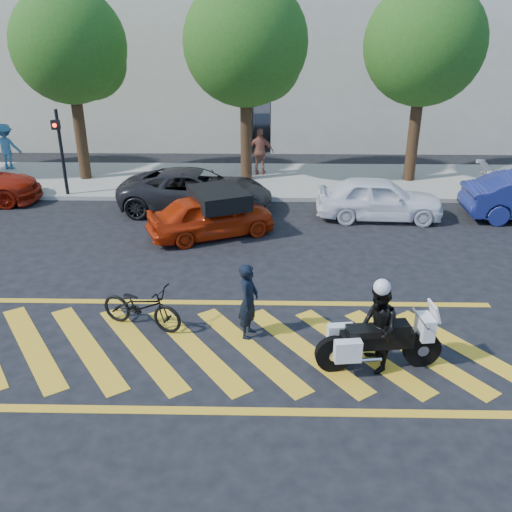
{
  "coord_description": "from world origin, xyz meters",
  "views": [
    {
      "loc": [
        0.82,
        -9.2,
        6.09
      ],
      "look_at": [
        0.59,
        2.24,
        1.05
      ],
      "focal_mm": 38.0,
      "sensor_mm": 36.0,
      "label": 1
    }
  ],
  "objects_px": {
    "officer_moto": "(378,328)",
    "parked_mid_right": "(379,198)",
    "officer_bike": "(249,301)",
    "red_convertible": "(211,216)",
    "parked_mid_left": "(196,191)",
    "bicycle": "(141,306)",
    "police_motorcycle": "(377,342)"
  },
  "relations": [
    {
      "from": "red_convertible",
      "to": "police_motorcycle",
      "type": "bearing_deg",
      "value": -175.04
    },
    {
      "from": "officer_moto",
      "to": "red_convertible",
      "type": "xyz_separation_m",
      "value": [
        -3.73,
        6.71,
        -0.21
      ]
    },
    {
      "from": "officer_moto",
      "to": "red_convertible",
      "type": "bearing_deg",
      "value": -157.77
    },
    {
      "from": "officer_bike",
      "to": "police_motorcycle",
      "type": "distance_m",
      "value": 2.68
    },
    {
      "from": "officer_bike",
      "to": "officer_moto",
      "type": "relative_size",
      "value": 0.94
    },
    {
      "from": "bicycle",
      "to": "police_motorcycle",
      "type": "relative_size",
      "value": 0.78
    },
    {
      "from": "officer_bike",
      "to": "red_convertible",
      "type": "xyz_separation_m",
      "value": [
        -1.31,
        5.61,
        -0.16
      ]
    },
    {
      "from": "red_convertible",
      "to": "parked_mid_left",
      "type": "distance_m",
      "value": 2.42
    },
    {
      "from": "officer_bike",
      "to": "bicycle",
      "type": "bearing_deg",
      "value": 96.8
    },
    {
      "from": "bicycle",
      "to": "parked_mid_right",
      "type": "xyz_separation_m",
      "value": [
        6.32,
        6.99,
        0.2
      ]
    },
    {
      "from": "police_motorcycle",
      "to": "officer_moto",
      "type": "distance_m",
      "value": 0.28
    },
    {
      "from": "officer_moto",
      "to": "parked_mid_left",
      "type": "bearing_deg",
      "value": -160.57
    },
    {
      "from": "police_motorcycle",
      "to": "officer_moto",
      "type": "relative_size",
      "value": 1.4
    },
    {
      "from": "bicycle",
      "to": "officer_bike",
      "type": "bearing_deg",
      "value": -77.44
    },
    {
      "from": "officer_moto",
      "to": "red_convertible",
      "type": "relative_size",
      "value": 0.45
    },
    {
      "from": "police_motorcycle",
      "to": "officer_bike",
      "type": "bearing_deg",
      "value": 148.74
    },
    {
      "from": "officer_bike",
      "to": "officer_moto",
      "type": "bearing_deg",
      "value": -100.31
    },
    {
      "from": "officer_bike",
      "to": "parked_mid_right",
      "type": "xyz_separation_m",
      "value": [
        4.03,
        7.29,
        -0.12
      ]
    },
    {
      "from": "bicycle",
      "to": "red_convertible",
      "type": "distance_m",
      "value": 5.4
    },
    {
      "from": "red_convertible",
      "to": "parked_mid_left",
      "type": "bearing_deg",
      "value": -6.86
    },
    {
      "from": "bicycle",
      "to": "red_convertible",
      "type": "xyz_separation_m",
      "value": [
        0.97,
        5.31,
        0.16
      ]
    },
    {
      "from": "red_convertible",
      "to": "parked_mid_right",
      "type": "relative_size",
      "value": 0.94
    },
    {
      "from": "bicycle",
      "to": "red_convertible",
      "type": "bearing_deg",
      "value": 9.58
    },
    {
      "from": "red_convertible",
      "to": "parked_mid_right",
      "type": "height_order",
      "value": "parked_mid_right"
    },
    {
      "from": "officer_moto",
      "to": "parked_mid_right",
      "type": "height_order",
      "value": "officer_moto"
    },
    {
      "from": "officer_moto",
      "to": "parked_mid_right",
      "type": "xyz_separation_m",
      "value": [
        1.62,
        8.39,
        -0.17
      ]
    },
    {
      "from": "parked_mid_left",
      "to": "red_convertible",
      "type": "bearing_deg",
      "value": -158.81
    },
    {
      "from": "officer_bike",
      "to": "red_convertible",
      "type": "bearing_deg",
      "value": 27.36
    },
    {
      "from": "parked_mid_left",
      "to": "parked_mid_right",
      "type": "height_order",
      "value": "parked_mid_left"
    },
    {
      "from": "officer_bike",
      "to": "bicycle",
      "type": "distance_m",
      "value": 2.33
    },
    {
      "from": "red_convertible",
      "to": "bicycle",
      "type": "bearing_deg",
      "value": 145.45
    },
    {
      "from": "officer_moto",
      "to": "parked_mid_left",
      "type": "distance_m",
      "value": 10.06
    }
  ]
}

